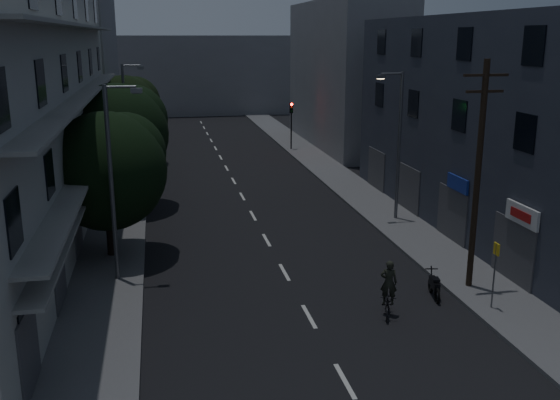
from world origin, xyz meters
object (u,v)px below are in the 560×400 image
object	(u,v)px
utility_pole	(478,172)
cyclist	(388,297)
bus_stop_sign	(495,264)
motorcycle	(434,286)

from	to	relation	value
utility_pole	cyclist	xyz separation A→B (m)	(-4.12, -1.68, -4.15)
bus_stop_sign	motorcycle	size ratio (longest dim) A/B	1.48
utility_pole	bus_stop_sign	size ratio (longest dim) A/B	3.56
utility_pole	motorcycle	world-z (taller)	utility_pole
utility_pole	bus_stop_sign	xyz separation A→B (m)	(-0.20, -2.14, -2.98)
motorcycle	cyclist	bearing A→B (deg)	-142.06
utility_pole	bus_stop_sign	bearing A→B (deg)	-95.38
cyclist	utility_pole	bearing A→B (deg)	43.18
utility_pole	bus_stop_sign	world-z (taller)	utility_pole
bus_stop_sign	motorcycle	world-z (taller)	bus_stop_sign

